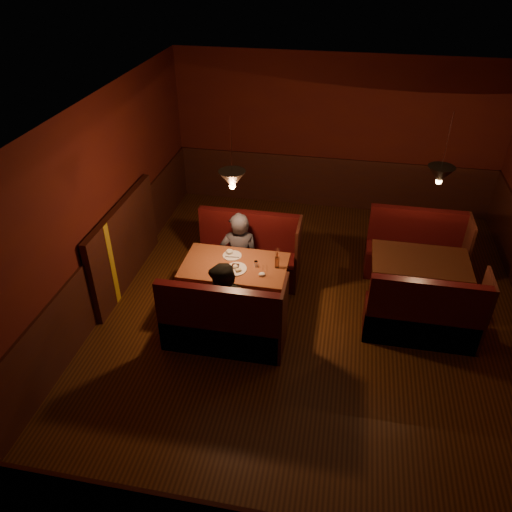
% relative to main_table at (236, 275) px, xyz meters
% --- Properties ---
extents(room, '(6.02, 7.02, 2.92)m').
position_rel_main_table_xyz_m(room, '(0.82, 0.04, 0.46)').
color(room, '#3A1D0C').
rests_on(room, ground).
extents(main_table, '(1.44, 0.88, 1.01)m').
position_rel_main_table_xyz_m(main_table, '(0.00, 0.00, 0.00)').
color(main_table, brown).
rests_on(main_table, ground).
extents(main_bench_far, '(1.59, 0.57, 1.08)m').
position_rel_main_table_xyz_m(main_bench_far, '(0.02, 0.82, -0.25)').
color(main_bench_far, '#3A0A0D').
rests_on(main_bench_far, ground).
extents(main_bench_near, '(1.59, 0.57, 1.08)m').
position_rel_main_table_xyz_m(main_bench_near, '(0.02, -0.82, -0.25)').
color(main_bench_near, '#3A0A0D').
rests_on(main_bench_near, ground).
extents(second_table, '(1.35, 0.86, 0.76)m').
position_rel_main_table_xyz_m(second_table, '(2.53, 0.63, -0.03)').
color(second_table, brown).
rests_on(second_table, ground).
extents(second_bench_far, '(1.49, 0.56, 1.06)m').
position_rel_main_table_xyz_m(second_bench_far, '(2.56, 1.43, -0.26)').
color(second_bench_far, '#3A0A0D').
rests_on(second_bench_far, ground).
extents(second_bench_near, '(1.49, 0.56, 1.06)m').
position_rel_main_table_xyz_m(second_bench_near, '(2.56, -0.18, -0.26)').
color(second_bench_near, '#3A0A0D').
rests_on(second_bench_near, ground).
extents(diner_a, '(0.66, 0.50, 1.62)m').
position_rel_main_table_xyz_m(diner_a, '(-0.08, 0.56, 0.21)').
color(diner_a, '#313139').
rests_on(diner_a, ground).
extents(diner_b, '(0.91, 0.81, 1.53)m').
position_rel_main_table_xyz_m(diner_b, '(0.01, -0.67, 0.17)').
color(diner_b, black).
rests_on(diner_b, ground).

